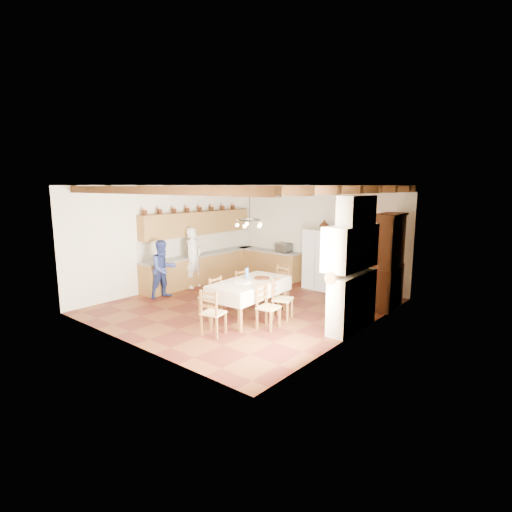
{
  "coord_description": "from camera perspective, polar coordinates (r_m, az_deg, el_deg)",
  "views": [
    {
      "loc": [
        6.4,
        -7.29,
        3.0
      ],
      "look_at": [
        0.1,
        0.3,
        1.25
      ],
      "focal_mm": 28.0,
      "sensor_mm": 36.0,
      "label": 1
    }
  ],
  "objects": [
    {
      "name": "chandelier",
      "position": [
        8.86,
        -0.92,
        5.21
      ],
      "size": [
        0.47,
        0.47,
        0.03
      ],
      "primitive_type": "torus",
      "color": "black",
      "rests_on": "ground"
    },
    {
      "name": "floor",
      "position": [
        10.15,
        -1.53,
        -7.19
      ],
      "size": [
        6.0,
        6.5,
        0.02
      ],
      "primitive_type": "cube",
      "color": "#511E15",
      "rests_on": "ground"
    },
    {
      "name": "backsplash_left",
      "position": [
        12.68,
        -8.6,
        1.79
      ],
      "size": [
        0.03,
        4.3,
        0.6
      ],
      "primitive_type": "cube",
      "color": "silver",
      "rests_on": "ground"
    },
    {
      "name": "fridge_vase",
      "position": [
        11.65,
        9.71,
        4.43
      ],
      "size": [
        0.27,
        0.27,
        0.27
      ],
      "primitive_type": "imported",
      "rotation": [
        0.0,
        0.0,
        0.02
      ],
      "color": "#391B0D",
      "rests_on": "refrigerator"
    },
    {
      "name": "countertop_back",
      "position": [
        13.13,
        1.84,
        0.77
      ],
      "size": [
        2.34,
        0.62,
        0.04
      ],
      "primitive_type": "cube",
      "color": "gray",
      "rests_on": "lower_cabinets_back"
    },
    {
      "name": "chair_end_far",
      "position": [
        10.24,
        3.25,
        -4.2
      ],
      "size": [
        0.45,
        0.43,
        0.96
      ],
      "primitive_type": null,
      "rotation": [
        0.0,
        0.0,
        -0.08
      ],
      "color": "brown",
      "rests_on": "floor"
    },
    {
      "name": "person_woman_red",
      "position": [
        9.62,
        13.54,
        -3.75
      ],
      "size": [
        0.57,
        0.94,
        1.5
      ],
      "primitive_type": "imported",
      "rotation": [
        0.0,
        0.0,
        -1.82
      ],
      "color": "red",
      "rests_on": "floor"
    },
    {
      "name": "wall_left",
      "position": [
        11.99,
        -12.46,
        2.64
      ],
      "size": [
        0.02,
        6.5,
        3.0
      ],
      "primitive_type": "cube",
      "color": "white",
      "rests_on": "ground"
    },
    {
      "name": "upper_cabinets",
      "position": [
        12.48,
        -8.19,
        4.67
      ],
      "size": [
        0.35,
        4.2,
        0.7
      ],
      "primitive_type": "cube",
      "color": "brown",
      "rests_on": "ground"
    },
    {
      "name": "wall_right",
      "position": [
        8.17,
        14.51,
        -0.83
      ],
      "size": [
        0.02,
        6.5,
        3.0
      ],
      "primitive_type": "cube",
      "color": "white",
      "rests_on": "ground"
    },
    {
      "name": "microwave",
      "position": [
        12.75,
        3.99,
        1.19
      ],
      "size": [
        0.54,
        0.4,
        0.28
      ],
      "primitive_type": "imported",
      "rotation": [
        0.0,
        0.0,
        -0.13
      ],
      "color": "silver",
      "rests_on": "countertop_back"
    },
    {
      "name": "backsplash_back",
      "position": [
        13.31,
        2.6,
        2.28
      ],
      "size": [
        2.3,
        0.03,
        0.6
      ],
      "primitive_type": "cube",
      "color": "silver",
      "rests_on": "ground"
    },
    {
      "name": "chair_right_far",
      "position": [
        9.09,
        3.85,
        -6.05
      ],
      "size": [
        0.51,
        0.52,
        0.96
      ],
      "primitive_type": null,
      "rotation": [
        0.0,
        0.0,
        1.89
      ],
      "color": "brown",
      "rests_on": "floor"
    },
    {
      "name": "fireplace",
      "position": [
        8.49,
        13.29,
        -1.06
      ],
      "size": [
        0.56,
        1.6,
        2.8
      ],
      "primitive_type": null,
      "color": "beige",
      "rests_on": "ground"
    },
    {
      "name": "wall_front",
      "position": [
        7.71,
        -17.76,
        -1.64
      ],
      "size": [
        6.0,
        0.02,
        3.0
      ],
      "primitive_type": "cube",
      "color": "white",
      "rests_on": "ground"
    },
    {
      "name": "chair_left_near",
      "position": [
        9.28,
        -6.58,
        -5.75
      ],
      "size": [
        0.41,
        0.43,
        0.96
      ],
      "primitive_type": null,
      "rotation": [
        0.0,
        0.0,
        -1.54
      ],
      "color": "brown",
      "rests_on": "floor"
    },
    {
      "name": "chair_end_near",
      "position": [
        8.18,
        -6.12,
        -7.94
      ],
      "size": [
        0.5,
        0.49,
        0.96
      ],
      "primitive_type": null,
      "rotation": [
        0.0,
        0.0,
        3.37
      ],
      "color": "brown",
      "rests_on": "floor"
    },
    {
      "name": "person_woman_blue",
      "position": [
        10.97,
        -13.09,
        -1.84
      ],
      "size": [
        0.68,
        0.82,
        1.57
      ],
      "primitive_type": "imported",
      "rotation": [
        0.0,
        0.0,
        1.46
      ],
      "color": "navy",
      "rests_on": "floor"
    },
    {
      "name": "refrigerator",
      "position": [
        11.82,
        9.33,
        -0.43
      ],
      "size": [
        0.91,
        0.76,
        1.75
      ],
      "primitive_type": "cube",
      "rotation": [
        0.0,
        0.0,
        -0.05
      ],
      "color": "silver",
      "rests_on": "floor"
    },
    {
      "name": "ceiling",
      "position": [
        9.7,
        -1.61,
        10.12
      ],
      "size": [
        6.0,
        6.5,
        0.02
      ],
      "primitive_type": "cube",
      "color": "silver",
      "rests_on": "ground"
    },
    {
      "name": "person_man",
      "position": [
        11.94,
        -8.93,
        -0.21
      ],
      "size": [
        0.58,
        0.74,
        1.79
      ],
      "primitive_type": "imported",
      "rotation": [
        0.0,
        0.0,
        1.82
      ],
      "color": "white",
      "rests_on": "floor"
    },
    {
      "name": "hutch",
      "position": [
        10.31,
        18.32,
        -0.69
      ],
      "size": [
        0.67,
        1.34,
        2.33
      ],
      "primitive_type": null,
      "rotation": [
        0.0,
        0.0,
        0.11
      ],
      "color": "#391B0D",
      "rests_on": "floor"
    },
    {
      "name": "wall_picture",
      "position": [
        11.64,
        14.91,
        4.05
      ],
      "size": [
        0.34,
        0.03,
        0.42
      ],
      "primitive_type": "cube",
      "color": "black",
      "rests_on": "ground"
    },
    {
      "name": "chair_right_near",
      "position": [
        8.48,
        1.8,
        -7.23
      ],
      "size": [
        0.44,
        0.46,
        0.96
      ],
      "primitive_type": null,
      "rotation": [
        0.0,
        0.0,
        1.67
      ],
      "color": "brown",
      "rests_on": "floor"
    },
    {
      "name": "wall_back",
      "position": [
        12.43,
        8.4,
        3.02
      ],
      "size": [
        6.0,
        0.02,
        3.0
      ],
      "primitive_type": "cube",
      "color": "white",
      "rests_on": "ground"
    },
    {
      "name": "lower_cabinets_back",
      "position": [
        13.21,
        1.83,
        -1.16
      ],
      "size": [
        2.3,
        0.6,
        0.86
      ],
      "primitive_type": "cube",
      "color": "brown",
      "rests_on": "ground"
    },
    {
      "name": "chair_left_far",
      "position": [
        9.97,
        -2.95,
        -4.59
      ],
      "size": [
        0.42,
        0.44,
        0.96
      ],
      "primitive_type": null,
      "rotation": [
        0.0,
        0.0,
        -1.53
      ],
      "color": "brown",
      "rests_on": "floor"
    },
    {
      "name": "ceiling_beams",
      "position": [
        9.7,
        -1.61,
        9.53
      ],
      "size": [
        6.0,
        6.3,
        0.16
      ],
      "primitive_type": null,
      "color": "#3D210D",
      "rests_on": "ground"
    },
    {
      "name": "countertop_left",
      "position": [
        12.52,
        -7.69,
        0.22
      ],
      "size": [
        0.62,
        4.3,
        0.04
      ],
      "primitive_type": "cube",
      "color": "gray",
      "rests_on": "lower_cabinets_left"
    },
    {
      "name": "lower_cabinets_left",
      "position": [
        12.6,
        -7.65,
        -1.79
      ],
      "size": [
        0.6,
        4.3,
        0.86
      ],
      "primitive_type": "cube",
      "color": "brown",
      "rests_on": "ground"
    },
    {
      "name": "dining_table",
      "position": [
        9.1,
        -0.9,
        -4.07
      ],
      "size": [
        1.13,
        2.04,
        0.86
      ],
      "rotation": [
        0.0,
        0.0,
        0.06
      ],
      "color": "silver",
      "rests_on": "floor"
    }
  ]
}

